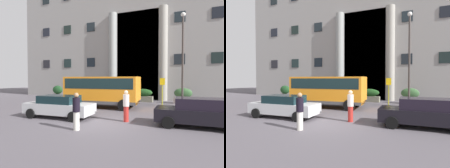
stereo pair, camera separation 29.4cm
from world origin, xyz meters
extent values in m
cube|color=#544F55|center=(0.00, 0.00, -0.06)|extent=(80.00, 64.00, 0.12)
cube|color=gray|center=(0.00, 17.50, 10.75)|extent=(37.43, 9.00, 21.50)
cube|color=black|center=(-1.13, 13.06, 5.41)|extent=(5.18, 0.12, 10.81)
cylinder|color=gray|center=(-4.23, 12.75, 5.41)|extent=(1.02, 1.02, 10.81)
cylinder|color=gray|center=(1.97, 12.75, 5.41)|extent=(1.02, 1.02, 10.81)
cube|color=black|center=(-14.97, 12.96, 4.73)|extent=(1.17, 0.08, 1.18)
cube|color=black|center=(-11.23, 12.96, 4.73)|extent=(1.17, 0.08, 1.18)
cube|color=black|center=(-7.49, 12.96, 4.73)|extent=(1.17, 0.08, 1.18)
cube|color=black|center=(3.74, 12.96, 4.73)|extent=(1.17, 0.08, 1.18)
cube|color=black|center=(7.49, 12.96, 4.73)|extent=(1.17, 0.08, 1.18)
cube|color=black|center=(-14.97, 12.96, 9.46)|extent=(1.17, 0.08, 1.18)
cube|color=black|center=(-11.23, 12.96, 9.46)|extent=(1.17, 0.08, 1.18)
cube|color=black|center=(-7.49, 12.96, 9.46)|extent=(1.17, 0.08, 1.18)
cube|color=#1B2429|center=(3.74, 12.96, 9.46)|extent=(1.17, 0.08, 1.18)
cube|color=black|center=(7.49, 12.96, 9.46)|extent=(1.17, 0.08, 1.18)
cube|color=black|center=(-14.97, 12.96, 14.19)|extent=(1.17, 0.08, 1.18)
cube|color=orange|center=(-2.40, 5.50, 1.56)|extent=(6.49, 2.86, 2.23)
cube|color=black|center=(-2.40, 5.50, 2.11)|extent=(6.11, 2.86, 0.86)
cube|color=black|center=(0.71, 5.70, 1.92)|extent=(0.19, 2.07, 1.07)
cube|color=#4C4B4C|center=(-2.40, 5.50, 0.57)|extent=(6.49, 2.89, 0.24)
cylinder|color=black|center=(-0.26, 6.87, 0.45)|extent=(0.92, 0.34, 0.90)
cylinder|color=black|center=(-0.10, 4.41, 0.45)|extent=(0.92, 0.34, 0.90)
cylinder|color=black|center=(-4.69, 6.59, 0.45)|extent=(0.92, 0.34, 0.90)
cylinder|color=black|center=(-4.53, 4.13, 0.45)|extent=(0.92, 0.34, 0.90)
cylinder|color=#9F9D1A|center=(2.48, 7.52, 1.26)|extent=(0.08, 0.08, 2.52)
cube|color=yellow|center=(2.48, 7.49, 2.27)|extent=(0.44, 0.03, 0.60)
cube|color=slate|center=(4.17, 10.68, 0.28)|extent=(1.80, 0.74, 0.55)
ellipsoid|color=#365C33|center=(4.17, 10.68, 1.07)|extent=(1.73, 0.66, 1.03)
cube|color=slate|center=(-10.86, 10.24, 0.28)|extent=(1.49, 0.78, 0.57)
ellipsoid|color=#1C4420|center=(-10.86, 10.24, 1.11)|extent=(1.43, 0.71, 1.08)
cube|color=#6B6958|center=(0.05, 10.77, 0.30)|extent=(2.18, 0.76, 0.60)
ellipsoid|color=#1D461B|center=(0.05, 10.77, 1.01)|extent=(2.10, 0.68, 0.81)
cube|color=#B3B5B7|center=(-3.24, 0.62, 0.60)|extent=(4.55, 1.88, 0.67)
cube|color=black|center=(-3.24, 0.62, 1.18)|extent=(2.48, 1.60, 0.49)
cylinder|color=black|center=(-1.74, 1.54, 0.31)|extent=(0.63, 0.22, 0.62)
cylinder|color=black|center=(-1.68, -0.18, 0.31)|extent=(0.63, 0.22, 0.62)
cylinder|color=black|center=(-4.80, 1.43, 0.31)|extent=(0.63, 0.22, 0.62)
cylinder|color=black|center=(-4.74, -0.29, 0.31)|extent=(0.63, 0.22, 0.62)
cube|color=black|center=(5.08, 1.27, 0.61)|extent=(4.54, 1.79, 0.67)
cube|color=black|center=(5.08, 1.27, 1.22)|extent=(2.46, 1.55, 0.56)
cylinder|color=black|center=(3.53, 2.11, 0.31)|extent=(0.62, 0.21, 0.62)
cylinder|color=black|center=(3.55, 0.38, 0.31)|extent=(0.62, 0.21, 0.62)
cylinder|color=black|center=(-4.00, 3.00, 0.30)|extent=(0.60, 0.13, 0.60)
cylinder|color=black|center=(-5.47, 2.92, 0.30)|extent=(0.61, 0.15, 0.60)
cube|color=#404D50|center=(-4.74, 2.96, 0.58)|extent=(0.96, 0.29, 0.32)
cube|color=black|center=(-4.92, 2.95, 0.76)|extent=(0.53, 0.23, 0.12)
cylinder|color=#A5A5A8|center=(-4.11, 2.99, 0.88)|extent=(0.06, 0.55, 0.03)
cylinder|color=black|center=(5.88, 3.26, 0.30)|extent=(0.61, 0.29, 0.60)
cube|color=black|center=(6.41, 3.10, 0.76)|extent=(0.56, 0.34, 0.12)
cylinder|color=#B22822|center=(1.14, 1.06, 0.45)|extent=(0.30, 0.30, 0.90)
cylinder|color=beige|center=(1.14, 1.06, 1.25)|extent=(0.36, 0.36, 0.69)
sphere|color=beige|center=(1.14, 1.06, 1.71)|extent=(0.24, 0.24, 0.24)
cylinder|color=beige|center=(-0.58, -1.54, 0.45)|extent=(0.30, 0.30, 0.90)
cylinder|color=black|center=(-0.58, -1.54, 1.24)|extent=(0.36, 0.36, 0.69)
sphere|color=#9F7550|center=(-0.58, -1.54, 1.71)|extent=(0.24, 0.24, 0.24)
cylinder|color=#3E3733|center=(4.13, 8.26, 3.98)|extent=(0.18, 0.18, 7.96)
sphere|color=white|center=(4.13, 8.26, 8.14)|extent=(0.40, 0.40, 0.40)
camera|label=1|loc=(4.29, -9.19, 2.49)|focal=29.59mm
camera|label=2|loc=(4.56, -9.08, 2.49)|focal=29.59mm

